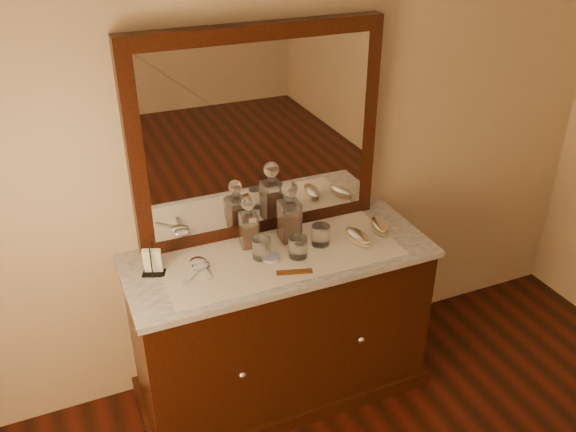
% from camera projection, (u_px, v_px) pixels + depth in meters
% --- Properties ---
extents(dresser_cabinet, '(1.40, 0.55, 0.82)m').
position_uv_depth(dresser_cabinet, '(280.00, 327.00, 3.02)').
color(dresser_cabinet, black).
rests_on(dresser_cabinet, floor).
extents(dresser_plinth, '(1.46, 0.59, 0.08)m').
position_uv_depth(dresser_plinth, '(281.00, 381.00, 3.20)').
color(dresser_plinth, black).
rests_on(dresser_plinth, floor).
extents(knob_left, '(0.04, 0.04, 0.04)m').
position_uv_depth(knob_left, '(242.00, 375.00, 2.67)').
color(knob_left, silver).
rests_on(knob_left, dresser_cabinet).
extents(knob_right, '(0.04, 0.04, 0.04)m').
position_uv_depth(knob_right, '(361.00, 340.00, 2.87)').
color(knob_right, silver).
rests_on(knob_right, dresser_cabinet).
extents(marble_top, '(1.44, 0.59, 0.03)m').
position_uv_depth(marble_top, '(280.00, 256.00, 2.81)').
color(marble_top, white).
rests_on(marble_top, dresser_cabinet).
extents(mirror_frame, '(1.20, 0.08, 1.00)m').
position_uv_depth(mirror_frame, '(259.00, 135.00, 2.76)').
color(mirror_frame, black).
rests_on(mirror_frame, marble_top).
extents(mirror_glass, '(1.06, 0.01, 0.86)m').
position_uv_depth(mirror_glass, '(261.00, 137.00, 2.73)').
color(mirror_glass, white).
rests_on(mirror_glass, marble_top).
extents(lace_runner, '(1.10, 0.45, 0.00)m').
position_uv_depth(lace_runner, '(281.00, 255.00, 2.79)').
color(lace_runner, silver).
rests_on(lace_runner, marble_top).
extents(pin_dish, '(0.10, 0.10, 0.01)m').
position_uv_depth(pin_dish, '(271.00, 257.00, 2.75)').
color(pin_dish, white).
rests_on(pin_dish, lace_runner).
extents(comb, '(0.16, 0.07, 0.01)m').
position_uv_depth(comb, '(294.00, 272.00, 2.66)').
color(comb, brown).
rests_on(comb, lace_runner).
extents(napkin_rack, '(0.11, 0.09, 0.15)m').
position_uv_depth(napkin_rack, '(153.00, 262.00, 2.63)').
color(napkin_rack, black).
rests_on(napkin_rack, marble_top).
extents(decanter_left, '(0.09, 0.09, 0.26)m').
position_uv_depth(decanter_left, '(249.00, 227.00, 2.81)').
color(decanter_left, brown).
rests_on(decanter_left, lace_runner).
extents(decanter_right, '(0.10, 0.10, 0.31)m').
position_uv_depth(decanter_right, '(290.00, 218.00, 2.85)').
color(decanter_right, brown).
rests_on(decanter_right, lace_runner).
extents(brush_near, '(0.09, 0.18, 0.05)m').
position_uv_depth(brush_near, '(358.00, 237.00, 2.88)').
color(brush_near, '#9E8C61').
rests_on(brush_near, lace_runner).
extents(brush_far, '(0.11, 0.18, 0.05)m').
position_uv_depth(brush_far, '(380.00, 226.00, 2.97)').
color(brush_far, '#9E8C61').
rests_on(brush_far, lace_runner).
extents(hand_mirror_outer, '(0.08, 0.20, 0.02)m').
position_uv_depth(hand_mirror_outer, '(200.00, 264.00, 2.71)').
color(hand_mirror_outer, silver).
rests_on(hand_mirror_outer, lace_runner).
extents(hand_mirror_inner, '(0.17, 0.17, 0.02)m').
position_uv_depth(hand_mirror_inner, '(199.00, 268.00, 2.68)').
color(hand_mirror_inner, silver).
rests_on(hand_mirror_inner, lace_runner).
extents(tumblers, '(0.39, 0.14, 0.10)m').
position_uv_depth(tumblers, '(294.00, 243.00, 2.78)').
color(tumblers, white).
rests_on(tumblers, lace_runner).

